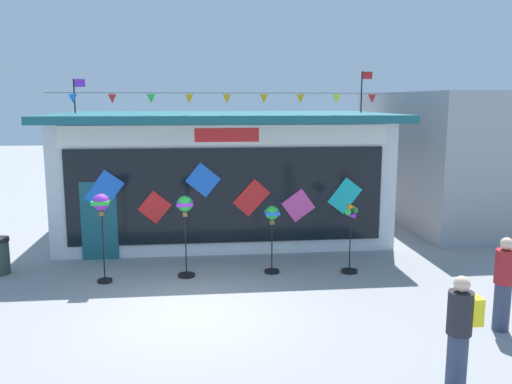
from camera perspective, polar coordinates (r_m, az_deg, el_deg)
name	(u,v)px	position (r m, az deg, el deg)	size (l,w,h in m)	color
ground_plane	(191,311)	(10.63, -6.92, -12.43)	(80.00, 80.00, 0.00)	gray
kite_shop_building	(223,173)	(16.21, -3.57, 2.06)	(9.39, 5.95, 4.87)	silver
wind_spinner_far_left	(101,210)	(12.14, -16.13, -1.88)	(0.38, 0.38, 2.00)	black
wind_spinner_left	(185,215)	(12.18, -7.56, -2.39)	(0.39, 0.39, 1.88)	black
wind_spinner_center_left	(272,222)	(12.41, 1.72, -3.25)	(0.35, 0.35, 1.60)	black
wind_spinner_center_right	(351,234)	(12.66, 10.05, -4.45)	(0.39, 0.39, 1.66)	black
person_near_camera	(460,332)	(8.03, 20.92, -13.73)	(0.45, 0.34, 1.68)	#333D56
person_mid_plaza	(504,283)	(10.37, 24.87, -8.83)	(0.34, 0.34, 1.68)	#333D56
neighbour_building	(468,155)	(20.02, 21.63, 3.70)	(5.51, 8.10, 4.26)	#99999E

